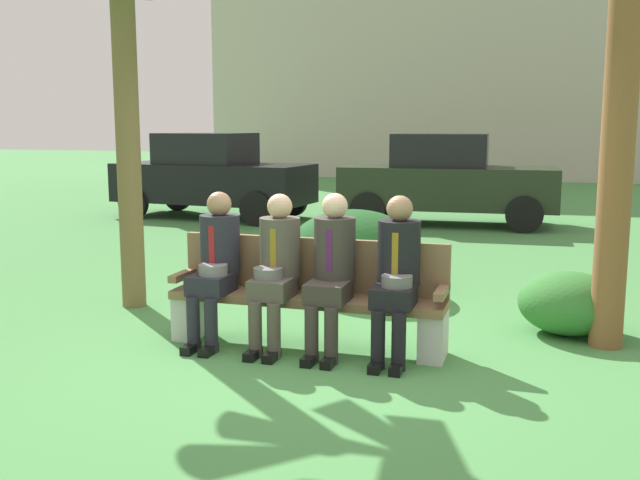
{
  "coord_description": "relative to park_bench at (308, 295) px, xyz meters",
  "views": [
    {
      "loc": [
        1.63,
        -5.33,
        1.85
      ],
      "look_at": [
        -0.2,
        0.69,
        0.85
      ],
      "focal_mm": 40.95,
      "sensor_mm": 36.0,
      "label": 1
    }
  ],
  "objects": [
    {
      "name": "seated_man_centerleft",
      "position": [
        -0.23,
        -0.14,
        0.28
      ],
      "size": [
        0.34,
        0.72,
        1.28
      ],
      "color": "#4C473D",
      "rests_on": "ground"
    },
    {
      "name": "seated_man_centerright",
      "position": [
        0.24,
        -0.13,
        0.29
      ],
      "size": [
        0.34,
        0.72,
        1.3
      ],
      "color": "#38332D",
      "rests_on": "ground"
    },
    {
      "name": "ground_plane",
      "position": [
        0.2,
        -0.35,
        -0.44
      ],
      "size": [
        80.0,
        80.0,
        0.0
      ],
      "primitive_type": "plane",
      "color": "#478A47"
    },
    {
      "name": "park_bench",
      "position": [
        0.0,
        0.0,
        0.0
      ],
      "size": [
        2.32,
        0.44,
        0.9
      ],
      "color": "brown",
      "rests_on": "ground"
    },
    {
      "name": "building_backdrop",
      "position": [
        -2.06,
        22.93,
        5.14
      ],
      "size": [
        16.15,
        8.13,
        11.11
      ],
      "color": "#BFB2A9",
      "rests_on": "ground"
    },
    {
      "name": "parked_car_near",
      "position": [
        -4.45,
        7.58,
        0.4
      ],
      "size": [
        4.03,
        2.02,
        1.68
      ],
      "color": "black",
      "rests_on": "ground"
    },
    {
      "name": "shrub_near_bench",
      "position": [
        0.0,
        2.59,
        -0.12
      ],
      "size": [
        1.02,
        0.94,
        0.64
      ],
      "primitive_type": "ellipsoid",
      "color": "#1E6F27",
      "rests_on": "ground"
    },
    {
      "name": "seated_man_rightmost",
      "position": [
        0.77,
        -0.14,
        0.29
      ],
      "size": [
        0.34,
        0.72,
        1.3
      ],
      "color": "black",
      "rests_on": "ground"
    },
    {
      "name": "parked_car_far",
      "position": [
        0.15,
        7.91,
        0.4
      ],
      "size": [
        3.97,
        1.86,
        1.68
      ],
      "color": "#232D1E",
      "rests_on": "ground"
    },
    {
      "name": "shrub_far_lawn",
      "position": [
        -0.13,
        2.06,
        0.02
      ],
      "size": [
        1.47,
        1.35,
        0.92
      ],
      "primitive_type": "ellipsoid",
      "color": "#1F5523",
      "rests_on": "ground"
    },
    {
      "name": "seated_man_leftmost",
      "position": [
        -0.78,
        -0.14,
        0.28
      ],
      "size": [
        0.34,
        0.72,
        1.29
      ],
      "color": "#23232D",
      "rests_on": "ground"
    },
    {
      "name": "shrub_mid_lawn",
      "position": [
        2.12,
        0.99,
        -0.16
      ],
      "size": [
        0.9,
        0.82,
        0.56
      ],
      "primitive_type": "ellipsoid",
      "color": "#337530",
      "rests_on": "ground"
    }
  ]
}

